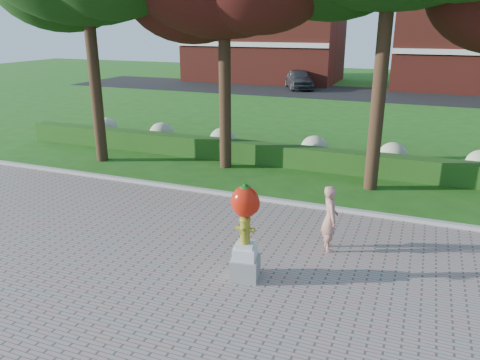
{
  "coord_description": "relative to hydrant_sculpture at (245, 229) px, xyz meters",
  "views": [
    {
      "loc": [
        4.89,
        -9.88,
        5.27
      ],
      "look_at": [
        0.58,
        1.0,
        1.34
      ],
      "focal_mm": 35.0,
      "sensor_mm": 36.0,
      "label": 1
    }
  ],
  "objects": [
    {
      "name": "building_left",
      "position": [
        -11.7,
        35.54,
        2.32
      ],
      "size": [
        14.0,
        8.0,
        7.0
      ],
      "primitive_type": "cube",
      "color": "maroon",
      "rests_on": "ground"
    },
    {
      "name": "hydrangea_row",
      "position": [
        -1.13,
        9.54,
        -0.63
      ],
      "size": [
        20.1,
        1.1,
        0.99
      ],
      "color": "#A3A67F",
      "rests_on": "ground"
    },
    {
      "name": "walkway",
      "position": [
        -1.7,
        -2.46,
        -1.16
      ],
      "size": [
        40.0,
        14.0,
        0.04
      ],
      "primitive_type": "cube",
      "color": "gray",
      "rests_on": "ground"
    },
    {
      "name": "hydrant_sculpture",
      "position": [
        0.0,
        0.0,
        0.0
      ],
      "size": [
        0.67,
        0.67,
        2.15
      ],
      "rotation": [
        0.0,
        0.0,
        0.17
      ],
      "color": "gray",
      "rests_on": "walkway"
    },
    {
      "name": "curb",
      "position": [
        -1.7,
        4.54,
        -1.11
      ],
      "size": [
        40.0,
        0.18,
        0.15
      ],
      "primitive_type": "cube",
      "color": "#ADADA5",
      "rests_on": "ground"
    },
    {
      "name": "building_right",
      "position": [
        6.3,
        35.54,
        2.02
      ],
      "size": [
        12.0,
        8.0,
        6.4
      ],
      "primitive_type": "cube",
      "color": "maroon",
      "rests_on": "ground"
    },
    {
      "name": "street",
      "position": [
        -1.7,
        29.54,
        -1.17
      ],
      "size": [
        50.0,
        8.0,
        0.02
      ],
      "primitive_type": "cube",
      "color": "black",
      "rests_on": "ground"
    },
    {
      "name": "lawn_hedge",
      "position": [
        -1.7,
        8.54,
        -0.78
      ],
      "size": [
        24.0,
        0.7,
        0.8
      ],
      "primitive_type": "cube",
      "color": "#1B3E11",
      "rests_on": "ground"
    },
    {
      "name": "ground",
      "position": [
        -1.7,
        1.54,
        -1.18
      ],
      "size": [
        100.0,
        100.0,
        0.0
      ],
      "primitive_type": "plane",
      "color": "#225715",
      "rests_on": "ground"
    },
    {
      "name": "woman",
      "position": [
        1.4,
        2.01,
        -0.33
      ],
      "size": [
        0.59,
        0.7,
        1.63
      ],
      "primitive_type": "imported",
      "rotation": [
        0.0,
        0.0,
        1.97
      ],
      "color": "tan",
      "rests_on": "walkway"
    },
    {
      "name": "parked_car",
      "position": [
        -6.9,
        30.53,
        -0.36
      ],
      "size": [
        3.71,
        5.09,
        1.61
      ],
      "primitive_type": "imported",
      "rotation": [
        0.0,
        0.0,
        0.43
      ],
      "color": "#383A3F",
      "rests_on": "street"
    }
  ]
}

